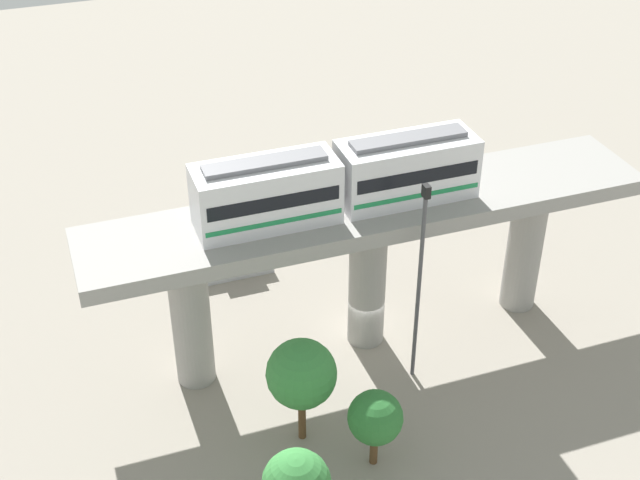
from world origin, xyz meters
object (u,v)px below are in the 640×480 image
parked_car_silver (236,261)px  tree_mid_lot (301,374)px  signal_post (420,277)px  parked_car_white (336,221)px  train (338,181)px  parked_car_red (394,188)px  tree_far_corner (375,418)px

parked_car_silver → tree_mid_lot: bearing=-2.5°
tree_mid_lot → signal_post: size_ratio=0.50×
signal_post → parked_car_white: bearing=176.1°
train → parked_car_white: (-10.17, 3.78, -9.17)m
tree_mid_lot → signal_post: 7.27m
parked_car_white → parked_car_red: (-2.62, 5.04, 0.00)m
tree_far_corner → signal_post: bearing=139.3°
parked_car_red → tree_far_corner: bearing=-39.5°
parked_car_silver → tree_far_corner: size_ratio=1.06×
tree_mid_lot → tree_far_corner: (2.52, 2.52, -1.14)m
train → parked_car_silver: bearing=-158.4°
parked_car_white → signal_post: size_ratio=0.39×
parked_car_red → tree_mid_lot: 22.50m
train → parked_car_white: bearing=159.6°
tree_far_corner → signal_post: size_ratio=0.36×
parked_car_white → tree_mid_lot: tree_mid_lot is taller
parked_car_silver → parked_car_red: bearing=110.9°
train → tree_far_corner: bearing=-8.5°
parked_car_silver → parked_car_red: same height
parked_car_white → tree_mid_lot: 17.76m
train → tree_far_corner: train is taller
tree_far_corner → signal_post: signal_post is taller
parked_car_silver → parked_car_white: bearing=106.0°
signal_post → tree_mid_lot: bearing=-71.4°
parked_car_silver → tree_mid_lot: size_ratio=0.77×
tree_mid_lot → parked_car_white: bearing=154.5°
parked_car_red → signal_post: (16.19, -5.97, 5.28)m
tree_mid_lot → parked_car_silver: bearing=177.8°
parked_car_white → tree_mid_lot: size_ratio=0.78×
train → parked_car_silver: train is taller
tree_far_corner → train: bearing=171.5°
parked_car_red → signal_post: 18.05m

